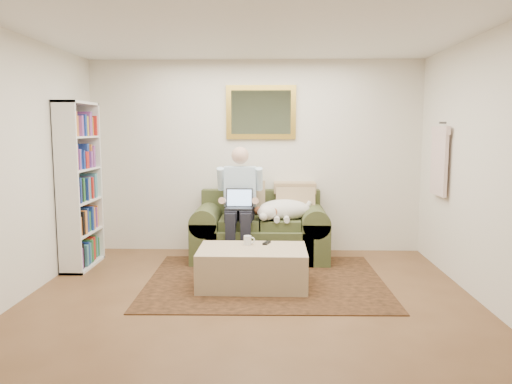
{
  "coord_description": "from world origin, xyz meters",
  "views": [
    {
      "loc": [
        0.2,
        -4.32,
        1.68
      ],
      "look_at": [
        0.04,
        1.43,
        0.95
      ],
      "focal_mm": 35.0,
      "sensor_mm": 36.0,
      "label": 1
    }
  ],
  "objects_px": {
    "laptop": "(239,203)",
    "sleeping_dog": "(284,210)",
    "ottoman": "(252,267)",
    "coffee_mug": "(248,240)",
    "sofa": "(260,236)",
    "bookshelf": "(80,185)",
    "seated_man": "(239,205)"
  },
  "relations": [
    {
      "from": "laptop",
      "to": "bookshelf",
      "type": "height_order",
      "value": "bookshelf"
    },
    {
      "from": "sofa",
      "to": "sleeping_dog",
      "type": "height_order",
      "value": "sofa"
    },
    {
      "from": "seated_man",
      "to": "coffee_mug",
      "type": "bearing_deg",
      "value": -80.59
    },
    {
      "from": "sofa",
      "to": "bookshelf",
      "type": "height_order",
      "value": "bookshelf"
    },
    {
      "from": "coffee_mug",
      "to": "bookshelf",
      "type": "distance_m",
      "value": 2.2
    },
    {
      "from": "laptop",
      "to": "ottoman",
      "type": "bearing_deg",
      "value": -78.06
    },
    {
      "from": "laptop",
      "to": "sofa",
      "type": "bearing_deg",
      "value": 41.02
    },
    {
      "from": "laptop",
      "to": "sleeping_dog",
      "type": "distance_m",
      "value": 0.59
    },
    {
      "from": "seated_man",
      "to": "laptop",
      "type": "xyz_separation_m",
      "value": [
        -0.0,
        -0.07,
        0.04
      ]
    },
    {
      "from": "seated_man",
      "to": "ottoman",
      "type": "distance_m",
      "value": 1.15
    },
    {
      "from": "ottoman",
      "to": "bookshelf",
      "type": "relative_size",
      "value": 0.57
    },
    {
      "from": "sofa",
      "to": "bookshelf",
      "type": "bearing_deg",
      "value": -168.83
    },
    {
      "from": "laptop",
      "to": "sleeping_dog",
      "type": "relative_size",
      "value": 0.47
    },
    {
      "from": "coffee_mug",
      "to": "bookshelf",
      "type": "relative_size",
      "value": 0.05
    },
    {
      "from": "ottoman",
      "to": "coffee_mug",
      "type": "bearing_deg",
      "value": 109.68
    },
    {
      "from": "seated_man",
      "to": "ottoman",
      "type": "relative_size",
      "value": 1.27
    },
    {
      "from": "sofa",
      "to": "laptop",
      "type": "bearing_deg",
      "value": -138.98
    },
    {
      "from": "sofa",
      "to": "ottoman",
      "type": "xyz_separation_m",
      "value": [
        -0.06,
        -1.16,
        -0.09
      ]
    },
    {
      "from": "seated_man",
      "to": "bookshelf",
      "type": "bearing_deg",
      "value": -171.95
    },
    {
      "from": "laptop",
      "to": "sleeping_dog",
      "type": "height_order",
      "value": "laptop"
    },
    {
      "from": "sofa",
      "to": "seated_man",
      "type": "xyz_separation_m",
      "value": [
        -0.26,
        -0.16,
        0.43
      ]
    },
    {
      "from": "seated_man",
      "to": "laptop",
      "type": "height_order",
      "value": "seated_man"
    },
    {
      "from": "ottoman",
      "to": "laptop",
      "type": "bearing_deg",
      "value": 101.94
    },
    {
      "from": "bookshelf",
      "to": "seated_man",
      "type": "bearing_deg",
      "value": 8.05
    },
    {
      "from": "laptop",
      "to": "sleeping_dog",
      "type": "bearing_deg",
      "value": 13.64
    },
    {
      "from": "sofa",
      "to": "coffee_mug",
      "type": "distance_m",
      "value": 1.02
    },
    {
      "from": "sofa",
      "to": "laptop",
      "type": "height_order",
      "value": "laptop"
    },
    {
      "from": "sleeping_dog",
      "to": "ottoman",
      "type": "height_order",
      "value": "sleeping_dog"
    },
    {
      "from": "ottoman",
      "to": "coffee_mug",
      "type": "distance_m",
      "value": 0.31
    },
    {
      "from": "sofa",
      "to": "ottoman",
      "type": "height_order",
      "value": "sofa"
    },
    {
      "from": "seated_man",
      "to": "ottoman",
      "type": "height_order",
      "value": "seated_man"
    },
    {
      "from": "ottoman",
      "to": "coffee_mug",
      "type": "height_order",
      "value": "coffee_mug"
    }
  ]
}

